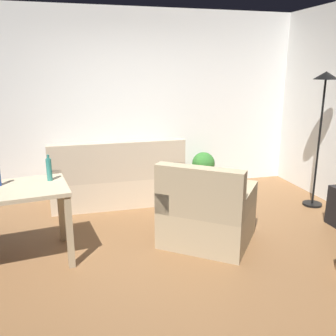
% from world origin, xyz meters
% --- Properties ---
extents(ground_plane, '(5.20, 4.40, 0.02)m').
position_xyz_m(ground_plane, '(0.00, 0.00, -0.01)').
color(ground_plane, brown).
extents(wall_rear, '(5.20, 0.10, 2.70)m').
position_xyz_m(wall_rear, '(0.00, 2.20, 1.35)').
color(wall_rear, white).
rests_on(wall_rear, ground_plane).
extents(couch, '(1.79, 0.84, 0.92)m').
position_xyz_m(couch, '(-0.36, 1.59, 0.31)').
color(couch, beige).
rests_on(couch, ground_plane).
extents(torchiere_lamp, '(0.32, 0.32, 1.81)m').
position_xyz_m(torchiere_lamp, '(2.25, 0.74, 1.41)').
color(torchiere_lamp, black).
rests_on(torchiere_lamp, ground_plane).
extents(desk, '(1.29, 0.86, 0.76)m').
position_xyz_m(desk, '(-1.61, 0.13, 0.65)').
color(desk, '#C6B28E').
rests_on(desk, ground_plane).
extents(potted_plant, '(0.36, 0.36, 0.57)m').
position_xyz_m(potted_plant, '(1.05, 1.90, 0.33)').
color(potted_plant, brown).
rests_on(potted_plant, ground_plane).
extents(armchair, '(1.23, 1.22, 0.92)m').
position_xyz_m(armchair, '(0.41, 0.06, 0.32)').
color(armchair, tan).
rests_on(armchair, ground_plane).
extents(bottle_tall, '(0.05, 0.05, 0.27)m').
position_xyz_m(bottle_tall, '(-1.18, 0.31, 0.88)').
color(bottle_tall, teal).
rests_on(bottle_tall, desk).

